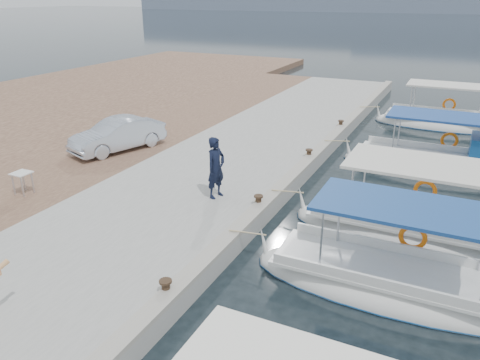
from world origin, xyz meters
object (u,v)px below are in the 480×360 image
fishing_caique_b (389,286)px  fishing_caique_d (439,167)px  fisherman (216,168)px  parked_car (118,135)px  fishing_caique_c (406,231)px  fishing_caique_e (439,124)px

fishing_caique_b → fishing_caique_d: 9.10m
fisherman → parked_car: bearing=80.5°
fisherman → parked_car: size_ratio=0.50×
fishing_caique_c → fishing_caique_e: size_ratio=1.00×
fishing_caique_d → fishing_caique_e: 7.10m
fishing_caique_d → fisherman: fisherman is taller
parked_car → fisherman: bearing=-3.7°
fishing_caique_b → parked_car: (-11.64, 4.59, 1.02)m
fishing_caique_e → fishing_caique_b: bearing=-89.9°
fishing_caique_e → fisherman: size_ratio=3.37×
fishing_caique_b → parked_car: size_ratio=1.69×
fishing_caique_c → fishing_caique_e: (-0.01, 13.13, 0.00)m
fishing_caique_c → fisherman: size_ratio=3.38×
fisherman → parked_car: 6.42m
fishing_caique_e → parked_car: fishing_caique_e is taller
fishing_caique_b → fishing_caique_c: 3.04m
fishing_caique_b → fishing_caique_d: same height
fishing_caique_c → fishing_caique_d: same height
fishing_caique_c → fishing_caique_d: (0.48, 6.04, 0.06)m
fishing_caique_c → fishing_caique_d: 6.06m
fishing_caique_b → parked_car: 12.55m
parked_car → fishing_caique_d: bearing=39.5°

